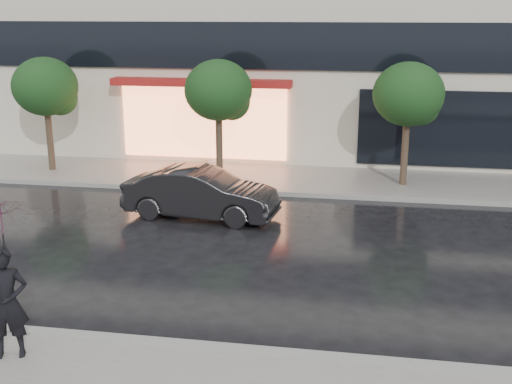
# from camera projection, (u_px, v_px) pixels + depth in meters

# --- Properties ---
(ground) EXTENTS (120.00, 120.00, 0.00)m
(ground) POSITION_uv_depth(u_px,v_px,m) (260.00, 327.00, 11.55)
(ground) COLOR black
(ground) RESTS_ON ground
(sidewalk_far) EXTENTS (60.00, 3.50, 0.12)m
(sidewalk_far) POSITION_uv_depth(u_px,v_px,m) (310.00, 180.00, 21.25)
(sidewalk_far) COLOR slate
(sidewalk_far) RESTS_ON ground
(curb_near) EXTENTS (60.00, 0.25, 0.14)m
(curb_near) POSITION_uv_depth(u_px,v_px,m) (250.00, 352.00, 10.59)
(curb_near) COLOR gray
(curb_near) RESTS_ON ground
(curb_far) EXTENTS (60.00, 0.25, 0.14)m
(curb_far) POSITION_uv_depth(u_px,v_px,m) (305.00, 194.00, 19.59)
(curb_far) COLOR gray
(curb_far) RESTS_ON ground
(tree_far_west) EXTENTS (2.20, 2.20, 3.99)m
(tree_far_west) POSITION_uv_depth(u_px,v_px,m) (47.00, 89.00, 21.69)
(tree_far_west) COLOR #33261C
(tree_far_west) RESTS_ON ground
(tree_mid_west) EXTENTS (2.20, 2.20, 3.99)m
(tree_mid_west) POSITION_uv_depth(u_px,v_px,m) (220.00, 92.00, 20.73)
(tree_mid_west) COLOR #33261C
(tree_mid_west) RESTS_ON ground
(tree_mid_east) EXTENTS (2.20, 2.20, 3.99)m
(tree_mid_east) POSITION_uv_depth(u_px,v_px,m) (410.00, 97.00, 19.76)
(tree_mid_east) COLOR #33261C
(tree_mid_east) RESTS_ON ground
(parked_car) EXTENTS (4.33, 1.92, 1.38)m
(parked_car) POSITION_uv_depth(u_px,v_px,m) (201.00, 193.00, 17.47)
(parked_car) COLOR black
(parked_car) RESTS_ON ground
(pedestrian_with_umbrella) EXTENTS (1.31, 1.32, 2.61)m
(pedestrian_with_umbrella) POSITION_uv_depth(u_px,v_px,m) (4.00, 257.00, 9.94)
(pedestrian_with_umbrella) COLOR black
(pedestrian_with_umbrella) RESTS_ON sidewalk_near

